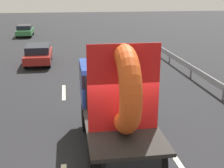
{
  "coord_description": "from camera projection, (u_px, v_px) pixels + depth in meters",
  "views": [
    {
      "loc": [
        -1.42,
        -7.8,
        4.84
      ],
      "look_at": [
        -0.0,
        1.63,
        1.85
      ],
      "focal_mm": 48.92,
      "sensor_mm": 36.0,
      "label": 1
    }
  ],
  "objects": [
    {
      "name": "lane_dash_right_far",
      "position": [
        129.0,
        88.0,
        15.53
      ],
      "size": [
        0.16,
        2.44,
        0.01
      ],
      "primitive_type": "cube",
      "rotation": [
        0.0,
        0.0,
        1.57
      ],
      "color": "beige",
      "rests_on": "ground_plane"
    },
    {
      "name": "lane_dash_left_far",
      "position": [
        64.0,
        92.0,
        14.91
      ],
      "size": [
        0.16,
        2.28,
        0.01
      ],
      "primitive_type": "cube",
      "rotation": [
        0.0,
        0.0,
        1.57
      ],
      "color": "beige",
      "rests_on": "ground_plane"
    },
    {
      "name": "oncoming_car",
      "position": [
        25.0,
        30.0,
        32.31
      ],
      "size": [
        1.57,
        3.66,
        1.2
      ],
      "color": "black",
      "rests_on": "ground_plane"
    },
    {
      "name": "flatbed_truck",
      "position": [
        115.0,
        94.0,
        9.53
      ],
      "size": [
        2.02,
        4.91,
        3.54
      ],
      "color": "black",
      "rests_on": "ground_plane"
    },
    {
      "name": "guardrail",
      "position": [
        206.0,
        77.0,
        15.54
      ],
      "size": [
        0.1,
        15.0,
        0.71
      ],
      "color": "gray",
      "rests_on": "ground_plane"
    },
    {
      "name": "ground_plane",
      "position": [
        120.0,
        160.0,
        9.01
      ],
      "size": [
        120.0,
        120.0,
        0.0
      ],
      "primitive_type": "plane",
      "color": "black"
    },
    {
      "name": "distant_sedan",
      "position": [
        38.0,
        54.0,
        20.39
      ],
      "size": [
        1.67,
        3.91,
        1.27
      ],
      "color": "black",
      "rests_on": "ground_plane"
    }
  ]
}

